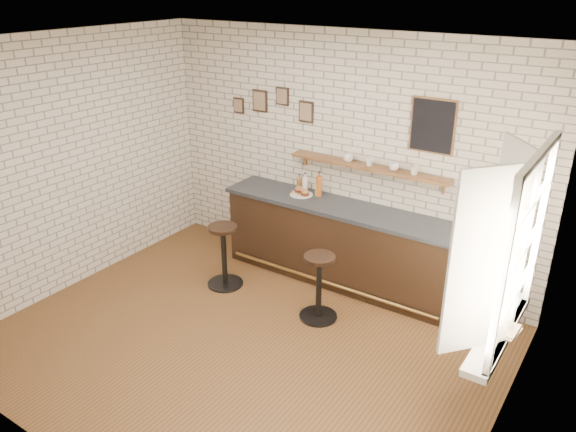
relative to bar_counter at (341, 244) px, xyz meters
The scene contains 21 objects.
ground 1.78m from the bar_counter, 96.83° to the right, with size 5.00×5.00×0.00m, color brown.
bar_counter is the anchor object (origin of this frame).
sandwich_plate 0.79m from the bar_counter, behind, with size 0.28×0.28×0.01m, color white.
ciabatta_sandwich 0.81m from the bar_counter, behind, with size 0.26×0.19×0.08m.
potato_chips 0.81m from the bar_counter, behind, with size 0.25×0.17×0.00m.
bitters_bottle_brown 0.93m from the bar_counter, 169.42° to the left, with size 0.07×0.07×0.23m.
bitters_bottle_white 0.88m from the bar_counter, 168.08° to the left, with size 0.07×0.07×0.26m.
bitters_bottle_amber 0.77m from the bar_counter, 162.37° to the left, with size 0.08×0.08×0.32m.
condiment_bottle_yellow 0.74m from the bar_counter, 162.94° to the left, with size 0.07×0.07×0.22m.
bar_stool_left 1.43m from the bar_counter, 142.36° to the right, with size 0.44×0.44×0.79m.
bar_stool_right 0.88m from the bar_counter, 76.93° to the right, with size 0.43×0.43×0.77m.
wall_shelf 1.01m from the bar_counter, 45.88° to the left, with size 2.00×0.18×0.18m.
shelf_cup_a 1.06m from the bar_counter, 106.21° to the left, with size 0.13×0.13×0.10m, color white.
shelf_cup_b 1.08m from the bar_counter, 42.49° to the left, with size 0.10×0.10×0.10m, color white.
shelf_cup_c 1.18m from the bar_counter, 20.94° to the left, with size 0.12×0.12×0.09m, color white.
shelf_cup_d 1.31m from the bar_counter, 14.62° to the left, with size 0.11×0.11×0.10m, color white.
back_wall_decor 1.56m from the bar_counter, 85.37° to the left, with size 2.96×0.02×0.56m.
window_sill 2.63m from the bar_counter, 32.50° to the right, with size 0.20×1.35×0.06m.
casement_window 2.81m from the bar_counter, 33.01° to the right, with size 0.40×1.30×1.56m.
book_lower 2.63m from the bar_counter, 32.89° to the right, with size 0.17×0.23×0.02m, color tan.
book_upper 2.63m from the bar_counter, 32.95° to the right, with size 0.16×0.23×0.02m, color tan.
Camera 1 is at (3.09, -3.77, 3.55)m, focal length 35.00 mm.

